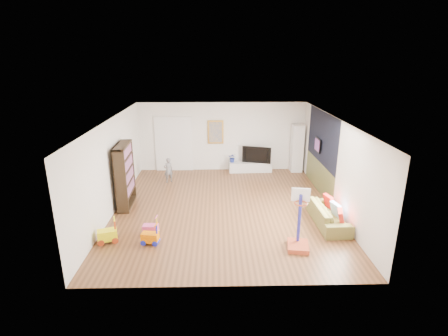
{
  "coord_description": "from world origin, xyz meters",
  "views": [
    {
      "loc": [
        -0.24,
        -9.68,
        4.44
      ],
      "look_at": [
        0.0,
        0.4,
        1.15
      ],
      "focal_mm": 28.0,
      "sensor_mm": 36.0,
      "label": 1
    }
  ],
  "objects_px": {
    "media_console": "(250,167)",
    "sofa": "(329,215)",
    "bookshelf": "(125,175)",
    "basketball_hoop": "(300,221)"
  },
  "relations": [
    {
      "from": "bookshelf",
      "to": "basketball_hoop",
      "type": "height_order",
      "value": "bookshelf"
    },
    {
      "from": "media_console",
      "to": "sofa",
      "type": "bearing_deg",
      "value": -71.69
    },
    {
      "from": "sofa",
      "to": "basketball_hoop",
      "type": "xyz_separation_m",
      "value": [
        -1.11,
        -1.24,
        0.47
      ]
    },
    {
      "from": "bookshelf",
      "to": "sofa",
      "type": "distance_m",
      "value": 6.02
    },
    {
      "from": "media_console",
      "to": "basketball_hoop",
      "type": "distance_m",
      "value": 5.85
    },
    {
      "from": "bookshelf",
      "to": "sofa",
      "type": "xyz_separation_m",
      "value": [
        5.82,
        -1.41,
        -0.7
      ]
    },
    {
      "from": "sofa",
      "to": "media_console",
      "type": "bearing_deg",
      "value": 19.22
    },
    {
      "from": "sofa",
      "to": "bookshelf",
      "type": "bearing_deg",
      "value": 75.09
    },
    {
      "from": "media_console",
      "to": "sofa",
      "type": "height_order",
      "value": "sofa"
    },
    {
      "from": "sofa",
      "to": "basketball_hoop",
      "type": "relative_size",
      "value": 1.25
    }
  ]
}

